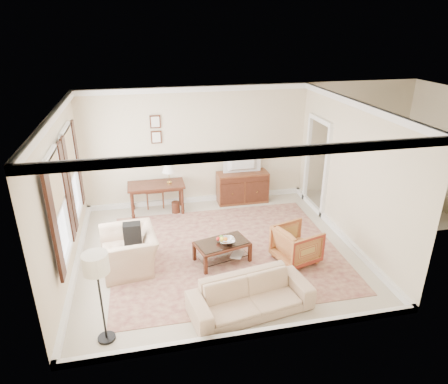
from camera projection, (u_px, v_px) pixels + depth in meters
name	position (u px, v px, depth m)	size (l,w,h in m)	color
room_shell	(217.00, 131.00, 7.09)	(5.51, 5.01, 2.91)	beige
annex_bedroom	(387.00, 194.00, 9.83)	(3.00, 2.70, 2.90)	beige
window_front	(58.00, 209.00, 6.30)	(0.12, 1.56, 1.80)	#CCB284
window_rear	(72.00, 174.00, 7.74)	(0.12, 1.56, 1.80)	#CCB284
doorway	(316.00, 167.00, 9.51)	(0.10, 1.12, 2.25)	white
rug	(226.00, 251.00, 8.05)	(4.44, 3.80, 0.01)	maroon
writing_desk	(156.00, 188.00, 9.48)	(1.32, 0.66, 0.72)	#4B2315
desk_chair	(154.00, 186.00, 9.82)	(0.45, 0.45, 1.05)	brown
desk_lamp	(169.00, 173.00, 9.39)	(0.32, 0.32, 0.50)	silver
framed_prints	(156.00, 129.00, 9.33)	(0.25, 0.04, 0.68)	#4B2315
sideboard	(242.00, 187.00, 10.12)	(1.28, 0.49, 0.79)	brown
tv	(243.00, 156.00, 9.77)	(0.91, 0.52, 0.12)	black
coffee_table	(222.00, 247.00, 7.60)	(1.11, 0.82, 0.42)	#4B2315
fruit_bowl	(227.00, 240.00, 7.52)	(0.42, 0.42, 0.10)	silver
book_a	(215.00, 252.00, 7.70)	(0.28, 0.04, 0.38)	brown
book_b	(232.00, 254.00, 7.66)	(0.28, 0.03, 0.38)	brown
striped_armchair	(297.00, 243.00, 7.60)	(0.75, 0.70, 0.77)	maroon
club_armchair	(129.00, 245.00, 7.34)	(1.12, 0.73, 0.98)	tan
backpack	(132.00, 232.00, 7.27)	(0.32, 0.22, 0.40)	black
sofa	(251.00, 291.00, 6.26)	(1.94, 0.57, 0.76)	tan
floor_lamp	(96.00, 270.00, 5.36)	(0.36, 0.36, 1.45)	black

